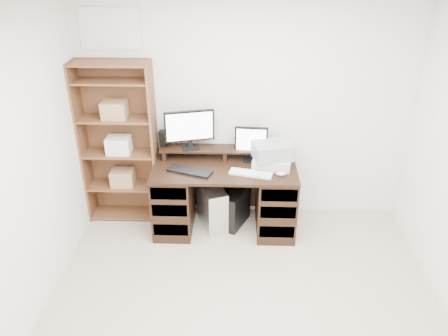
{
  "coord_description": "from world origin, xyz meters",
  "views": [
    {
      "loc": [
        -0.09,
        -2.38,
        2.87
      ],
      "look_at": [
        -0.21,
        1.43,
        0.85
      ],
      "focal_mm": 35.0,
      "sensor_mm": 36.0,
      "label": 1
    }
  ],
  "objects_px": {
    "monitor_wide": "(189,128)",
    "bookshelf": "(119,142)",
    "monitor_small": "(251,142)",
    "printer": "(272,162)",
    "desk": "(225,196)",
    "tower_black": "(235,208)",
    "tower_silver": "(212,206)"
  },
  "relations": [
    {
      "from": "desk",
      "to": "monitor_wide",
      "type": "distance_m",
      "value": 0.83
    },
    {
      "from": "desk",
      "to": "tower_silver",
      "type": "relative_size",
      "value": 3.08
    },
    {
      "from": "printer",
      "to": "bookshelf",
      "type": "bearing_deg",
      "value": -177.25
    },
    {
      "from": "desk",
      "to": "bookshelf",
      "type": "bearing_deg",
      "value": 169.44
    },
    {
      "from": "printer",
      "to": "bookshelf",
      "type": "height_order",
      "value": "bookshelf"
    },
    {
      "from": "monitor_small",
      "to": "tower_silver",
      "type": "relative_size",
      "value": 0.78
    },
    {
      "from": "tower_silver",
      "to": "tower_black",
      "type": "distance_m",
      "value": 0.26
    },
    {
      "from": "desk",
      "to": "bookshelf",
      "type": "height_order",
      "value": "bookshelf"
    },
    {
      "from": "monitor_small",
      "to": "tower_black",
      "type": "bearing_deg",
      "value": -138.04
    },
    {
      "from": "printer",
      "to": "bookshelf",
      "type": "relative_size",
      "value": 0.22
    },
    {
      "from": "tower_black",
      "to": "bookshelf",
      "type": "bearing_deg",
      "value": -162.27
    },
    {
      "from": "monitor_wide",
      "to": "bookshelf",
      "type": "distance_m",
      "value": 0.79
    },
    {
      "from": "monitor_wide",
      "to": "printer",
      "type": "relative_size",
      "value": 1.33
    },
    {
      "from": "monitor_small",
      "to": "printer",
      "type": "distance_m",
      "value": 0.3
    },
    {
      "from": "desk",
      "to": "tower_black",
      "type": "relative_size",
      "value": 3.31
    },
    {
      "from": "desk",
      "to": "monitor_small",
      "type": "distance_m",
      "value": 0.65
    },
    {
      "from": "desk",
      "to": "bookshelf",
      "type": "xyz_separation_m",
      "value": [
        -1.14,
        0.21,
        0.53
      ]
    },
    {
      "from": "desk",
      "to": "monitor_wide",
      "type": "xyz_separation_m",
      "value": [
        -0.38,
        0.21,
        0.71
      ]
    },
    {
      "from": "monitor_small",
      "to": "printer",
      "type": "height_order",
      "value": "monitor_small"
    },
    {
      "from": "desk",
      "to": "tower_black",
      "type": "distance_m",
      "value": 0.22
    },
    {
      "from": "monitor_small",
      "to": "bookshelf",
      "type": "xyz_separation_m",
      "value": [
        -1.42,
        0.04,
        -0.04
      ]
    },
    {
      "from": "monitor_small",
      "to": "bookshelf",
      "type": "distance_m",
      "value": 1.42
    },
    {
      "from": "tower_silver",
      "to": "tower_black",
      "type": "relative_size",
      "value": 1.07
    },
    {
      "from": "desk",
      "to": "bookshelf",
      "type": "distance_m",
      "value": 1.28
    },
    {
      "from": "desk",
      "to": "tower_black",
      "type": "xyz_separation_m",
      "value": [
        0.12,
        0.06,
        -0.18
      ]
    },
    {
      "from": "tower_silver",
      "to": "bookshelf",
      "type": "height_order",
      "value": "bookshelf"
    },
    {
      "from": "monitor_wide",
      "to": "bookshelf",
      "type": "height_order",
      "value": "bookshelf"
    },
    {
      "from": "monitor_small",
      "to": "bookshelf",
      "type": "relative_size",
      "value": 0.21
    },
    {
      "from": "monitor_wide",
      "to": "tower_silver",
      "type": "distance_m",
      "value": 0.91
    },
    {
      "from": "tower_silver",
      "to": "tower_black",
      "type": "bearing_deg",
      "value": -17.75
    },
    {
      "from": "monitor_wide",
      "to": "desk",
      "type": "bearing_deg",
      "value": -43.38
    },
    {
      "from": "monitor_wide",
      "to": "tower_silver",
      "type": "height_order",
      "value": "monitor_wide"
    }
  ]
}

